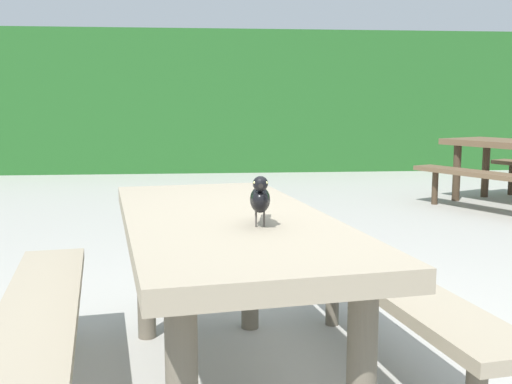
{
  "coord_description": "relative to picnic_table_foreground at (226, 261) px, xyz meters",
  "views": [
    {
      "loc": [
        -0.49,
        -2.43,
        1.17
      ],
      "look_at": [
        -0.28,
        -0.19,
        0.84
      ],
      "focal_mm": 43.04,
      "sensor_mm": 36.0,
      "label": 1
    }
  ],
  "objects": [
    {
      "name": "hedge_wall",
      "position": [
        0.39,
        8.73,
        0.62
      ],
      "size": [
        28.0,
        1.74,
        2.36
      ],
      "primitive_type": "cube",
      "color": "#235B23",
      "rests_on": "ground"
    },
    {
      "name": "picnic_table_foreground",
      "position": [
        0.0,
        0.0,
        0.0
      ],
      "size": [
        1.92,
        1.95,
        0.74
      ],
      "color": "gray",
      "rests_on": "ground"
    },
    {
      "name": "bird_grackle",
      "position": [
        0.11,
        -0.25,
        0.29
      ],
      "size": [
        0.08,
        0.29,
        0.18
      ],
      "color": "black",
      "rests_on": "picnic_table_foreground"
    },
    {
      "name": "ground_plane",
      "position": [
        0.39,
        0.1,
        -0.56
      ],
      "size": [
        60.0,
        60.0,
        0.0
      ],
      "primitive_type": "plane",
      "color": "#A3A099"
    }
  ]
}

